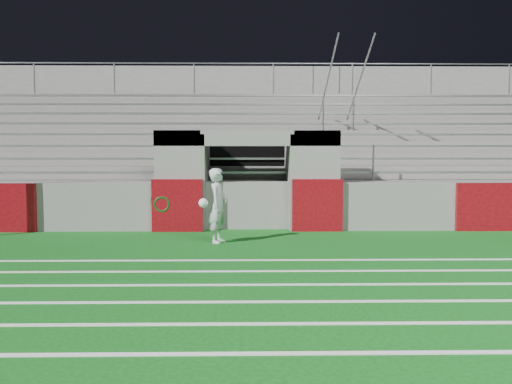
{
  "coord_description": "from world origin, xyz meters",
  "views": [
    {
      "loc": [
        -0.04,
        -11.63,
        2.04
      ],
      "look_at": [
        0.2,
        1.8,
        1.1
      ],
      "focal_mm": 40.0,
      "sensor_mm": 36.0,
      "label": 1
    }
  ],
  "objects": [
    {
      "name": "stadium_structure",
      "position": [
        0.0,
        7.97,
        1.49
      ],
      "size": [
        26.0,
        8.48,
        5.42
      ],
      "color": "slate",
      "rests_on": "ground"
    },
    {
      "name": "field_markings",
      "position": [
        0.0,
        -5.0,
        0.01
      ],
      "size": [
        28.0,
        8.09,
        0.01
      ],
      "color": "white",
      "rests_on": "ground"
    },
    {
      "name": "hose_coil",
      "position": [
        -2.19,
        2.94,
        0.78
      ],
      "size": [
        0.6,
        0.15,
        0.62
      ],
      "color": "#0E460F",
      "rests_on": "ground"
    },
    {
      "name": "ground",
      "position": [
        0.0,
        0.0,
        0.0
      ],
      "size": [
        90.0,
        90.0,
        0.0
      ],
      "primitive_type": "plane",
      "color": "#0D5114",
      "rests_on": "ground"
    },
    {
      "name": "goalkeeper_with_ball",
      "position": [
        -0.67,
        1.14,
        0.84
      ],
      "size": [
        0.7,
        0.69,
        1.68
      ],
      "color": "silver",
      "rests_on": "ground"
    }
  ]
}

